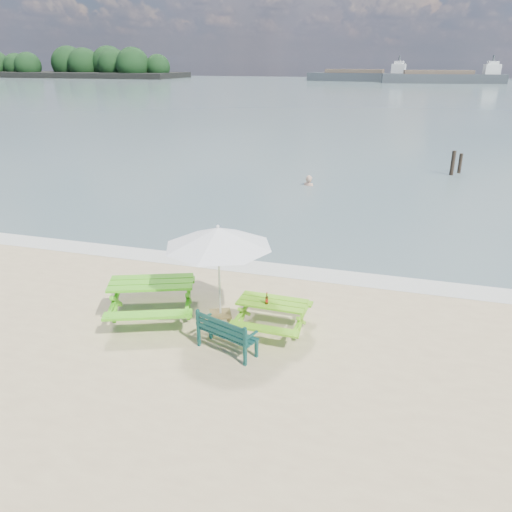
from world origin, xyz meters
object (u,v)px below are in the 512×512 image
(picnic_table_left, at_px, (153,300))
(patio_umbrella, at_px, (218,237))
(park_bench, at_px, (227,340))
(beer_bottle, at_px, (267,300))
(picnic_table_right, at_px, (272,316))
(side_table, at_px, (221,319))
(swimmer, at_px, (309,194))

(picnic_table_left, bearing_deg, patio_umbrella, 2.67)
(picnic_table_left, distance_m, park_bench, 2.21)
(picnic_table_left, relative_size, park_bench, 1.91)
(patio_umbrella, height_order, beer_bottle, patio_umbrella)
(picnic_table_right, xyz_separation_m, side_table, (-1.11, -0.11, -0.17))
(beer_bottle, bearing_deg, picnic_table_left, -179.20)
(picnic_table_right, height_order, patio_umbrella, patio_umbrella)
(swimmer, bearing_deg, picnic_table_left, -94.22)
(picnic_table_left, relative_size, patio_umbrella, 0.85)
(park_bench, relative_size, patio_umbrella, 0.44)
(swimmer, bearing_deg, beer_bottle, -83.08)
(side_table, xyz_separation_m, swimmer, (-0.57, 13.14, -0.54))
(park_bench, relative_size, beer_bottle, 5.31)
(side_table, bearing_deg, picnic_table_left, -177.33)
(picnic_table_right, bearing_deg, beer_bottle, -120.15)
(picnic_table_left, distance_m, patio_umbrella, 2.22)
(park_bench, bearing_deg, patio_umbrella, 117.33)
(picnic_table_right, relative_size, swimmer, 0.94)
(side_table, relative_size, patio_umbrella, 0.20)
(park_bench, xyz_separation_m, side_table, (-0.48, 0.93, -0.09))
(park_bench, distance_m, patio_umbrella, 2.05)
(picnic_table_left, bearing_deg, picnic_table_right, 3.82)
(picnic_table_right, height_order, park_bench, park_bench)
(beer_bottle, bearing_deg, swimmer, 96.92)
(patio_umbrella, relative_size, swimmer, 1.73)
(beer_bottle, bearing_deg, park_bench, -121.45)
(park_bench, height_order, beer_bottle, beer_bottle)
(picnic_table_left, height_order, patio_umbrella, patio_umbrella)
(picnic_table_left, xyz_separation_m, swimmer, (0.98, 13.21, -0.80))
(beer_bottle, bearing_deg, side_table, 177.99)
(picnic_table_left, bearing_deg, park_bench, -22.93)
(picnic_table_right, relative_size, patio_umbrella, 0.55)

